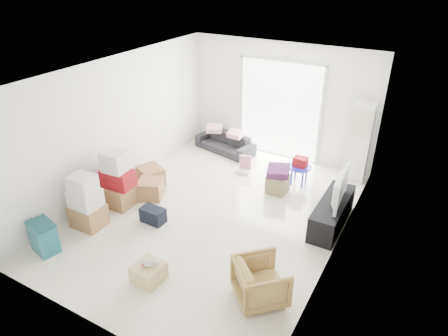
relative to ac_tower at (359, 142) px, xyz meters
name	(u,v)px	position (x,y,z in m)	size (l,w,h in m)	color
room_shell	(215,149)	(-1.95, -2.65, 0.48)	(4.98, 6.48, 3.18)	white
sliding_door	(280,106)	(-1.95, 0.33, 0.37)	(2.10, 0.04, 2.33)	white
ac_tower	(359,142)	(0.00, 0.00, 0.00)	(0.45, 0.30, 1.75)	silver
tv_console	(332,213)	(0.05, -1.90, -0.63)	(0.45, 1.49, 0.50)	black
television	(334,198)	(0.05, -1.90, -0.31)	(0.99, 0.57, 0.13)	black
sofa	(225,140)	(-3.14, -0.15, -0.58)	(1.53, 0.45, 0.60)	#25252A
pillow_left	(214,124)	(-3.46, -0.12, -0.22)	(0.34, 0.27, 0.11)	#E3A5AD
pillow_right	(236,129)	(-2.84, -0.17, -0.22)	(0.33, 0.26, 0.11)	#E3A5AD
armchair	(261,280)	(-0.32, -4.16, -0.53)	(0.68, 0.64, 0.70)	#A98E4B
storage_bins	(44,237)	(-3.85, -4.95, -0.60)	(0.54, 0.44, 0.55)	#175869
box_stack_a	(86,204)	(-3.75, -4.08, -0.42)	(0.57, 0.48, 1.02)	#A46C4A
box_stack_b	(118,182)	(-3.75, -3.26, -0.38)	(0.64, 0.57, 1.13)	#A46C4A
box_stack_c	(151,176)	(-3.72, -2.35, -0.68)	(0.68, 0.63, 0.39)	#A46C4A
loose_box	(151,189)	(-3.38, -2.78, -0.68)	(0.46, 0.46, 0.39)	#A46C4A
duffel_bag	(153,215)	(-2.81, -3.43, -0.73)	(0.44, 0.27, 0.28)	black
ottoman	(277,184)	(-1.24, -1.34, -0.68)	(0.39, 0.39, 0.39)	olive
blanket	(278,172)	(-1.24, -1.34, -0.41)	(0.43, 0.43, 0.14)	#4F2257
kids_table	(300,165)	(-0.97, -0.79, -0.43)	(0.49, 0.49, 0.63)	#2127CD
toy_walker	(244,168)	(-2.23, -0.91, -0.77)	(0.34, 0.31, 0.39)	silver
wood_crate	(149,273)	(-1.93, -4.65, -0.74)	(0.42, 0.42, 0.28)	tan
plush_bunny	(150,262)	(-1.90, -4.64, -0.53)	(0.28, 0.17, 0.14)	#B2ADA8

